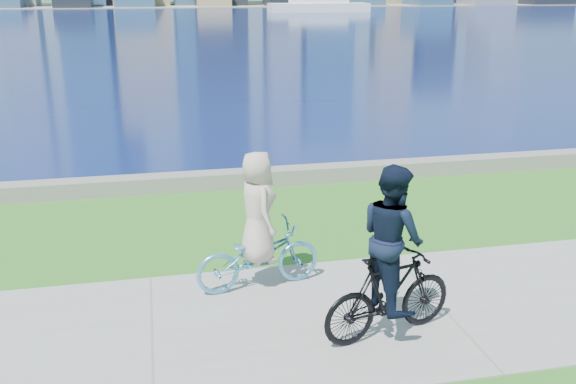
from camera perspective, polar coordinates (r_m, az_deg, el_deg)
The scene contains 8 objects.
ground at distance 8.68m, azimuth -12.01°, elevation -12.47°, with size 320.00×320.00×0.00m, color #27681B.
concrete_path at distance 8.67m, azimuth -12.01°, elevation -12.42°, with size 80.00×3.50×0.02m, color gray.
seawall at distance 14.33m, azimuth -12.37°, elevation 0.69°, with size 90.00×0.50×0.35m, color slate.
bay_water at distance 79.62m, azimuth -12.68°, elevation 14.53°, with size 320.00×131.00×0.01m, color #0C194F.
far_shore at distance 137.57m, azimuth -12.72°, elevation 15.87°, with size 320.00×30.00×0.12m, color gray.
ferry_far at distance 105.17m, azimuth 2.74°, elevation 16.17°, with size 15.72×4.49×2.13m.
cyclist_woman at distance 9.42m, azimuth -2.69°, elevation -4.16°, with size 0.96×1.98×2.09m.
cyclist_man at distance 8.16m, azimuth 9.10°, elevation -6.59°, with size 0.99×1.96×2.28m.
Camera 1 is at (0.19, -7.51, 4.35)m, focal length 40.00 mm.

